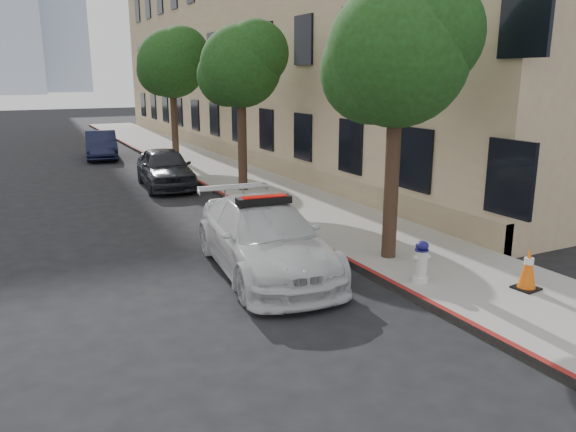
% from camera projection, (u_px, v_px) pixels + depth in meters
% --- Properties ---
extents(ground, '(120.00, 120.00, 0.00)m').
position_uv_depth(ground, '(226.00, 256.00, 12.37)').
color(ground, black).
rests_on(ground, ground).
extents(sidewalk, '(3.20, 50.00, 0.15)m').
position_uv_depth(sidewalk, '(221.00, 172.00, 22.57)').
color(sidewalk, gray).
rests_on(sidewalk, ground).
extents(curb_strip, '(0.12, 50.00, 0.15)m').
position_uv_depth(curb_strip, '(184.00, 175.00, 21.90)').
color(curb_strip, maroon).
rests_on(curb_strip, ground).
extents(building, '(8.00, 36.00, 10.00)m').
position_uv_depth(building, '(289.00, 52.00, 28.15)').
color(building, tan).
rests_on(building, ground).
extents(tree_near, '(2.92, 2.82, 5.62)m').
position_uv_depth(tree_near, '(399.00, 54.00, 10.87)').
color(tree_near, black).
rests_on(tree_near, sidewalk).
extents(tree_mid, '(2.77, 2.64, 5.43)m').
position_uv_depth(tree_mid, '(242.00, 66.00, 17.81)').
color(tree_mid, black).
rests_on(tree_mid, sidewalk).
extents(tree_far, '(3.10, 3.00, 5.81)m').
position_uv_depth(tree_far, '(172.00, 63.00, 24.67)').
color(tree_far, black).
rests_on(tree_far, sidewalk).
extents(police_car, '(2.51, 5.07, 1.57)m').
position_uv_depth(police_car, '(264.00, 238.00, 11.25)').
color(police_car, silver).
rests_on(police_car, ground).
extents(parked_car_mid, '(2.00, 4.22, 1.39)m').
position_uv_depth(parked_car_mid, '(165.00, 168.00, 19.77)').
color(parked_car_mid, '#212229').
rests_on(parked_car_mid, ground).
extents(parked_car_far, '(1.88, 4.08, 1.30)m').
position_uv_depth(parked_car_far, '(101.00, 145.00, 26.61)').
color(parked_car_far, black).
rests_on(parked_car_far, ground).
extents(fire_hydrant, '(0.33, 0.30, 0.78)m').
position_uv_depth(fire_hydrant, '(421.00, 262.00, 10.35)').
color(fire_hydrant, silver).
rests_on(fire_hydrant, sidewalk).
extents(traffic_cone, '(0.44, 0.44, 0.78)m').
position_uv_depth(traffic_cone, '(528.00, 269.00, 9.98)').
color(traffic_cone, black).
rests_on(traffic_cone, sidewalk).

